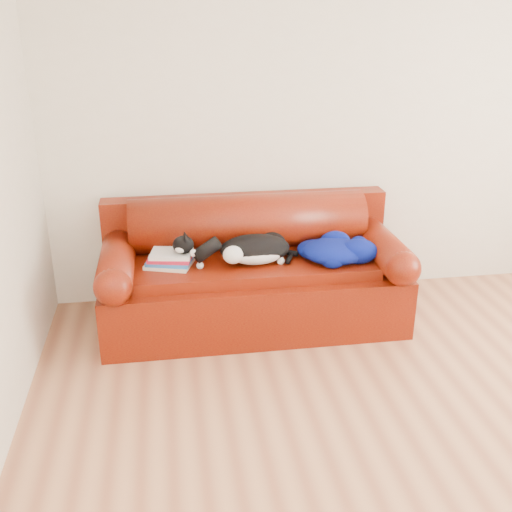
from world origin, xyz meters
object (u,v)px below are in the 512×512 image
Objects in this scene: cat at (255,250)px; book_stack at (170,259)px; sofa_base at (253,291)px; blanket at (336,249)px.

book_stack is at bearing 153.38° from cat.
sofa_base is 0.65m from book_stack.
sofa_base is 3.95× the size of blanket.
blanket is at bearing -24.01° from cat.
book_stack is at bearing -174.70° from sofa_base.
blanket reaches higher than sofa_base.
blanket is (1.14, -0.06, 0.02)m from book_stack.
cat is 1.31× the size of blanket.
book_stack reaches higher than sofa_base.
cat reaches higher than book_stack.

